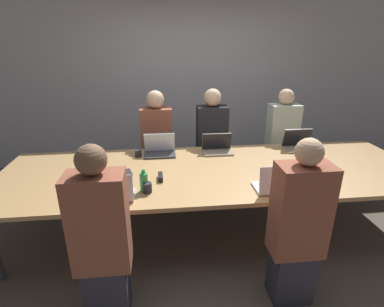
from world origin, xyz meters
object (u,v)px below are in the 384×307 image
(laptop_near_left, at_px, (112,192))
(laptop_far_center, at_px, (217,147))
(person_near_left, at_px, (101,240))
(cup_near_left, at_px, (147,188))
(bottle_near_left, at_px, (144,182))
(cup_far_midleft, at_px, (138,153))
(person_far_midleft, at_px, (157,145))
(person_far_center, at_px, (212,142))
(laptop_near_midright, at_px, (274,184))
(stapler, at_px, (160,177))
(laptop_far_midleft, at_px, (160,148))
(person_far_right, at_px, (281,141))
(person_near_midright, at_px, (298,228))
(laptop_far_right, at_px, (298,143))

(laptop_near_left, distance_m, laptop_far_center, 1.49)
(person_near_left, height_order, cup_near_left, person_near_left)
(bottle_near_left, xyz_separation_m, cup_far_midleft, (-0.10, 0.84, -0.05))
(person_far_midleft, bearing_deg, person_near_left, -101.64)
(laptop_near_left, relative_size, person_far_center, 0.26)
(laptop_near_midright, distance_m, stapler, 1.06)
(laptop_far_center, xyz_separation_m, laptop_far_midleft, (-0.68, 0.01, 0.01))
(laptop_near_left, relative_size, stapler, 2.42)
(person_near_left, xyz_separation_m, stapler, (0.43, 0.81, 0.09))
(person_near_left, bearing_deg, cup_far_midleft, -97.37)
(person_near_left, bearing_deg, bottle_near_left, -115.62)
(person_near_left, xyz_separation_m, bottle_near_left, (0.28, 0.59, 0.15))
(person_near_left, xyz_separation_m, laptop_near_midright, (1.43, 0.44, 0.14))
(person_far_right, distance_m, person_far_center, 0.99)
(person_far_center, relative_size, laptop_near_midright, 4.42)
(cup_near_left, bearing_deg, person_far_midleft, 86.47)
(person_near_left, bearing_deg, laptop_far_midleft, -106.22)
(person_near_left, relative_size, laptop_near_midright, 4.36)
(laptop_far_midleft, bearing_deg, person_near_left, -106.22)
(person_near_midright, bearing_deg, person_far_right, -108.54)
(person_far_right, height_order, person_near_midright, person_far_right)
(laptop_far_center, xyz_separation_m, stapler, (-0.68, -0.67, -0.04))
(person_near_left, height_order, bottle_near_left, person_near_left)
(laptop_far_center, xyz_separation_m, person_far_center, (0.02, 0.49, -0.11))
(laptop_far_center, relative_size, laptop_far_midleft, 0.96)
(laptop_far_midleft, distance_m, person_far_midleft, 0.46)
(person_far_right, distance_m, stapler, 2.05)
(person_far_right, height_order, person_far_center, person_far_center)
(person_near_left, height_order, laptop_near_midright, person_near_left)
(person_far_right, relative_size, stapler, 9.25)
(stapler, bearing_deg, cup_far_midleft, 110.61)
(person_far_right, relative_size, laptop_near_left, 3.83)
(person_far_right, height_order, cup_far_midleft, person_far_right)
(laptop_far_right, distance_m, laptop_far_midleft, 1.69)
(laptop_near_left, height_order, laptop_near_midright, laptop_near_midright)
(person_far_midleft, bearing_deg, person_near_midright, -61.40)
(cup_near_left, relative_size, person_far_midleft, 0.06)
(laptop_far_right, bearing_deg, cup_far_midleft, -178.64)
(person_far_right, xyz_separation_m, laptop_far_midleft, (-1.69, -0.48, 0.13))
(person_far_center, bearing_deg, bottle_near_left, -121.77)
(laptop_far_right, relative_size, person_far_center, 0.25)
(person_far_right, xyz_separation_m, person_near_left, (-2.12, -1.97, 0.00))
(person_far_right, distance_m, person_near_left, 2.89)
(person_far_center, height_order, cup_far_midleft, person_far_center)
(person_near_midright, height_order, person_far_midleft, person_far_midleft)
(person_far_right, relative_size, laptop_near_midright, 4.35)
(person_far_right, distance_m, laptop_far_midleft, 1.76)
(laptop_far_right, height_order, cup_near_left, laptop_far_right)
(laptop_far_midleft, bearing_deg, person_far_right, 15.92)
(person_far_right, xyz_separation_m, laptop_far_center, (-1.00, -0.49, 0.13))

